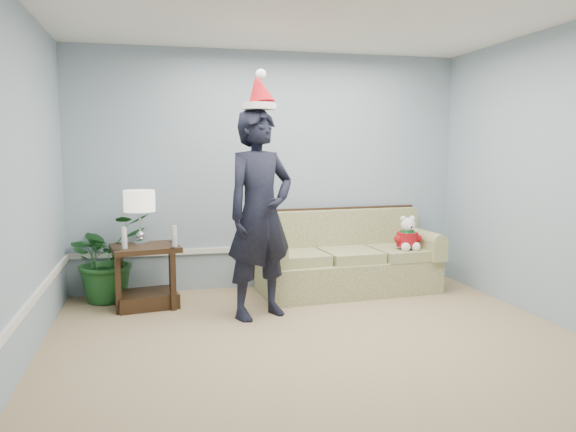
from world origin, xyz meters
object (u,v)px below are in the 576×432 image
(side_table, at_px, (146,283))
(table_lamp, at_px, (139,203))
(sofa, at_px, (346,262))
(teddy_bear, at_px, (408,237))
(houseplant, at_px, (107,257))
(man, at_px, (260,214))

(side_table, distance_m, table_lamp, 0.81)
(sofa, relative_size, side_table, 2.75)
(teddy_bear, bearing_deg, table_lamp, 178.75)
(side_table, xyz_separation_m, houseplant, (-0.40, 0.33, 0.22))
(sofa, distance_m, side_table, 2.21)
(table_lamp, bearing_deg, man, -30.81)
(sofa, bearing_deg, houseplant, 171.96)
(side_table, xyz_separation_m, teddy_bear, (2.84, -0.07, 0.38))
(houseplant, relative_size, teddy_bear, 2.40)
(table_lamp, xyz_separation_m, teddy_bear, (2.89, -0.13, -0.43))
(side_table, xyz_separation_m, man, (1.07, -0.60, 0.74))
(table_lamp, height_order, houseplant, table_lamp)
(sofa, bearing_deg, table_lamp, 178.18)
(sofa, height_order, side_table, sofa)
(table_lamp, bearing_deg, teddy_bear, -2.54)
(sofa, height_order, man, man)
(sofa, xyz_separation_m, teddy_bear, (0.64, -0.22, 0.30))
(table_lamp, relative_size, teddy_bear, 1.44)
(sofa, height_order, table_lamp, table_lamp)
(sofa, relative_size, table_lamp, 3.63)
(houseplant, relative_size, man, 0.47)
(houseplant, xyz_separation_m, man, (1.47, -0.93, 0.52))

